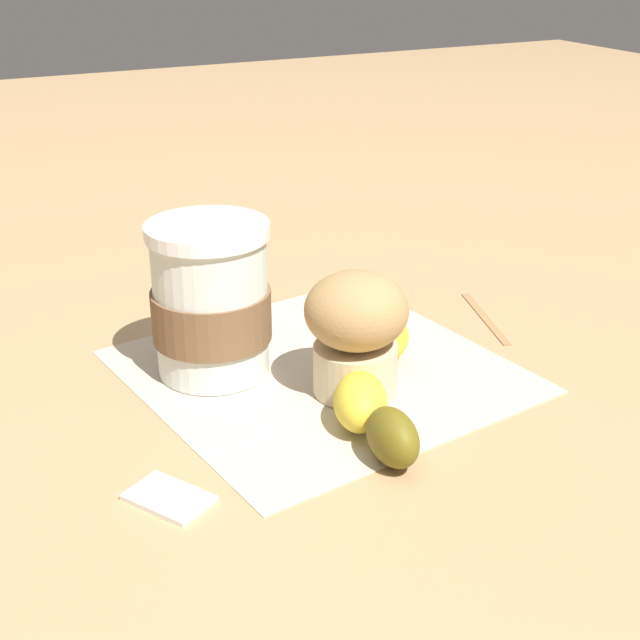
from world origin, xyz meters
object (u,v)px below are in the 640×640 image
(coffee_cup, at_px, (211,302))
(sugar_packet, at_px, (169,496))
(muffin, at_px, (356,329))
(banana, at_px, (371,385))

(coffee_cup, bearing_deg, sugar_packet, -119.74)
(coffee_cup, height_order, muffin, coffee_cup)
(coffee_cup, bearing_deg, banana, -52.85)
(muffin, xyz_separation_m, sugar_packet, (-0.16, -0.07, -0.05))
(muffin, xyz_separation_m, banana, (-0.00, -0.03, -0.03))
(muffin, distance_m, sugar_packet, 0.18)
(muffin, height_order, banana, muffin)
(muffin, distance_m, banana, 0.04)
(coffee_cup, height_order, sugar_packet, coffee_cup)
(banana, bearing_deg, coffee_cup, 127.15)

